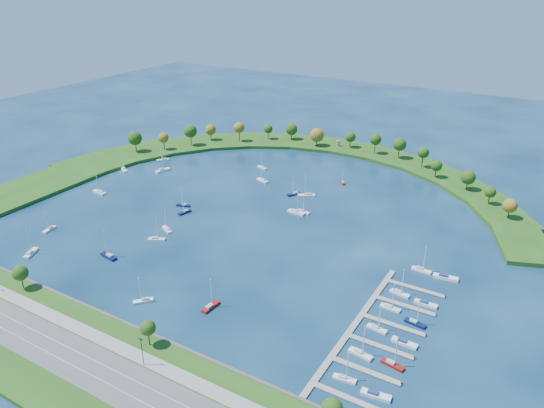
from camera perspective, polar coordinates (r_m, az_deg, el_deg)
The scene contains 38 objects.
ground at distance 265.15m, azimuth -1.48°, elevation -0.94°, with size 700.00×700.00×0.00m, color #07203D.
south_shoreline at distance 188.19m, azimuth -22.46°, elevation -14.49°, with size 420.00×43.10×11.60m.
breakwater at distance 325.90m, azimuth -3.84°, elevation 4.15°, with size 286.74×247.64×2.00m.
breakwater_trees at distance 341.85m, azimuth 3.06°, elevation 6.81°, with size 239.28×90.01×14.60m.
harbor_tower at distance 363.34m, azimuth 7.30°, elevation 6.66°, with size 2.60×2.60×3.91m.
dock_system at distance 186.11m, azimuth 11.26°, elevation -13.58°, with size 24.28×82.00×1.60m.
moored_boat_0 at distance 202.33m, azimuth -14.01°, elevation -10.24°, with size 6.37×6.97×10.87m.
moored_boat_1 at distance 275.76m, azimuth -9.77°, elevation -0.07°, with size 7.59×4.09×10.74m.
moored_boat_2 at distance 333.86m, azimuth -16.04°, elevation 3.72°, with size 8.92×6.64×13.06m.
moored_boat_3 at distance 267.88m, azimuth -9.61°, elevation -0.82°, with size 3.74×7.67×10.87m.
moored_boat_4 at distance 304.20m, azimuth -1.05°, elevation 2.68°, with size 8.88×5.18×12.60m.
moored_boat_5 at distance 285.65m, azimuth 2.47°, elevation 1.17°, with size 6.39×8.06×11.98m.
moored_boat_6 at distance 263.91m, azimuth 2.66°, elevation -0.86°, with size 9.44×2.98×13.74m.
moored_boat_7 at distance 326.70m, azimuth -11.97°, elevation 3.71°, with size 5.00×9.91×14.03m.
moored_boat_8 at distance 303.28m, azimuth -18.51°, elevation 1.30°, with size 9.31×3.60×13.33m.
moored_boat_9 at distance 264.88m, azimuth 3.38°, elevation -0.80°, with size 7.80×2.55×11.31m.
moored_boat_10 at distance 324.68m, azimuth -1.09°, elevation 4.10°, with size 7.80×4.27×11.05m.
moored_boat_11 at distance 345.55m, azimuth -11.93°, elevation 4.85°, with size 6.71×7.53×11.63m.
moored_boat_12 at distance 251.64m, azimuth -11.50°, elevation -2.70°, with size 7.86×5.54×11.38m.
moored_boat_13 at distance 194.70m, azimuth -6.78°, elevation -11.11°, with size 2.75×8.34×12.09m.
moored_boat_14 at distance 268.74m, azimuth -23.35°, elevation -2.52°, with size 3.19×7.61×10.85m.
moored_boat_15 at distance 235.16m, azimuth -17.57°, elevation -5.44°, with size 9.25×3.84×13.18m.
moored_boat_16 at distance 249.96m, azimuth -25.07°, elevation -4.87°, with size 6.23×9.23×13.28m.
moored_boat_17 at distance 284.00m, azimuth 3.85°, elevation 1.01°, with size 9.50×7.10×13.92m.
moored_boat_18 at distance 243.83m, azimuth -12.62°, elevation -3.74°, with size 7.98×5.49×11.51m.
moored_boat_19 at distance 304.14m, azimuth 7.80°, elevation 2.43°, with size 5.56×6.05×9.45m.
docked_boat_0 at distance 166.43m, azimuth 8.00°, elevation -18.45°, with size 7.37×2.86×10.55m.
docked_boat_1 at distance 163.15m, azimuth 11.34°, elevation -19.93°, with size 9.11×3.56×1.81m.
docked_boat_2 at distance 175.56m, azimuth 9.73°, elevation -15.89°, with size 8.45×3.52×12.05m.
docked_boat_3 at distance 173.69m, azimuth 13.15°, elevation -16.77°, with size 7.83×3.34×11.15m.
docked_boat_4 at distance 186.80m, azimuth 11.49°, elevation -13.24°, with size 7.43×2.77×10.67m.
docked_boat_5 at distance 182.91m, azimuth 14.37°, elevation -14.58°, with size 8.78×2.82×1.77m.
docked_boat_6 at distance 197.69m, azimuth 12.91°, elevation -11.02°, with size 7.75×2.61×11.22m.
docked_boat_7 at distance 192.33m, azimuth 15.52°, elevation -12.46°, with size 7.82×3.19×11.16m.
docked_boat_8 at distance 206.47m, azimuth 13.91°, elevation -9.45°, with size 8.01×3.38×11.42m.
docked_boat_9 at distance 203.23m, azimuth 16.58°, elevation -10.48°, with size 8.56×2.48×1.74m.
docked_boat_10 at distance 223.33m, azimuth 16.15°, elevation -6.94°, with size 8.18×2.70×11.86m.
docked_boat_11 at distance 221.22m, azimuth 18.58°, elevation -7.66°, with size 10.05×3.99×2.00m.
Camera 1 is at (128.29, -202.46, 113.40)m, focal length 34.13 mm.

